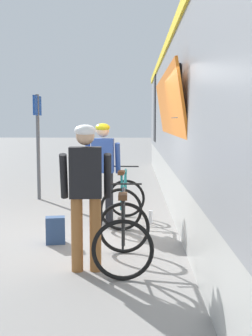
{
  "coord_description": "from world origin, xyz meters",
  "views": [
    {
      "loc": [
        0.61,
        -6.58,
        1.8
      ],
      "look_at": [
        0.47,
        0.28,
        1.05
      ],
      "focal_mm": 45.98,
      "sensor_mm": 36.0,
      "label": 1
    }
  ],
  "objects_px": {
    "backpack_on_platform": "(55,230)",
    "platform_sign_post": "(38,129)",
    "cyclist_far_in_blue": "(103,164)",
    "bicycle_near_black": "(123,234)",
    "cyclist_near_in_dark": "(86,185)",
    "bicycle_far_teal": "(124,201)",
    "water_bottle_near_the_bikes": "(151,217)"
  },
  "relations": [
    {
      "from": "backpack_on_platform",
      "to": "platform_sign_post",
      "type": "xyz_separation_m",
      "value": [
        -1.05,
        3.61,
        1.42
      ]
    },
    {
      "from": "cyclist_far_in_blue",
      "to": "bicycle_near_black",
      "type": "bearing_deg",
      "value": -79.58
    },
    {
      "from": "cyclist_near_in_dark",
      "to": "cyclist_far_in_blue",
      "type": "xyz_separation_m",
      "value": [
        0.02,
        2.49,
        0.0
      ]
    },
    {
      "from": "cyclist_far_in_blue",
      "to": "bicycle_far_teal",
      "type": "distance_m",
      "value": 0.75
    },
    {
      "from": "cyclist_near_in_dark",
      "to": "bicycle_near_black",
      "type": "distance_m",
      "value": 0.81
    },
    {
      "from": "bicycle_far_teal",
      "to": "backpack_on_platform",
      "type": "relative_size",
      "value": 2.78
    },
    {
      "from": "cyclist_far_in_blue",
      "to": "platform_sign_post",
      "type": "xyz_separation_m",
      "value": [
        -1.65,
        2.27,
        0.57
      ]
    },
    {
      "from": "cyclist_far_in_blue",
      "to": "bicycle_near_black",
      "type": "height_order",
      "value": "cyclist_far_in_blue"
    },
    {
      "from": "cyclist_far_in_blue",
      "to": "backpack_on_platform",
      "type": "relative_size",
      "value": 4.4
    },
    {
      "from": "bicycle_near_black",
      "to": "platform_sign_post",
      "type": "xyz_separation_m",
      "value": [
        -2.08,
        4.57,
        1.22
      ]
    },
    {
      "from": "backpack_on_platform",
      "to": "water_bottle_near_the_bikes",
      "type": "relative_size",
      "value": 1.84
    },
    {
      "from": "bicycle_far_teal",
      "to": "water_bottle_near_the_bikes",
      "type": "distance_m",
      "value": 0.57
    },
    {
      "from": "bicycle_far_teal",
      "to": "platform_sign_post",
      "type": "relative_size",
      "value": 0.46
    },
    {
      "from": "cyclist_near_in_dark",
      "to": "cyclist_far_in_blue",
      "type": "relative_size",
      "value": 1.0
    },
    {
      "from": "bicycle_near_black",
      "to": "water_bottle_near_the_bikes",
      "type": "xyz_separation_m",
      "value": [
        0.42,
        2.3,
        -0.29
      ]
    },
    {
      "from": "cyclist_far_in_blue",
      "to": "bicycle_far_teal",
      "type": "relative_size",
      "value": 1.58
    },
    {
      "from": "cyclist_near_in_dark",
      "to": "bicycle_far_teal",
      "type": "relative_size",
      "value": 1.58
    },
    {
      "from": "cyclist_far_in_blue",
      "to": "platform_sign_post",
      "type": "height_order",
      "value": "platform_sign_post"
    },
    {
      "from": "bicycle_far_teal",
      "to": "cyclist_far_in_blue",
      "type": "bearing_deg",
      "value": 169.37
    },
    {
      "from": "bicycle_far_teal",
      "to": "platform_sign_post",
      "type": "distance_m",
      "value": 3.32
    },
    {
      "from": "cyclist_far_in_blue",
      "to": "water_bottle_near_the_bikes",
      "type": "bearing_deg",
      "value": -0.25
    },
    {
      "from": "cyclist_near_in_dark",
      "to": "bicycle_far_teal",
      "type": "distance_m",
      "value": 2.54
    },
    {
      "from": "platform_sign_post",
      "to": "bicycle_near_black",
      "type": "bearing_deg",
      "value": -65.56
    },
    {
      "from": "cyclist_near_in_dark",
      "to": "backpack_on_platform",
      "type": "bearing_deg",
      "value": 117.16
    },
    {
      "from": "bicycle_far_teal",
      "to": "platform_sign_post",
      "type": "height_order",
      "value": "platform_sign_post"
    },
    {
      "from": "cyclist_far_in_blue",
      "to": "bicycle_near_black",
      "type": "distance_m",
      "value": 2.43
    },
    {
      "from": "bicycle_far_teal",
      "to": "bicycle_near_black",
      "type": "bearing_deg",
      "value": -88.55
    },
    {
      "from": "bicycle_near_black",
      "to": "bicycle_far_teal",
      "type": "height_order",
      "value": "same"
    },
    {
      "from": "bicycle_far_teal",
      "to": "water_bottle_near_the_bikes",
      "type": "relative_size",
      "value": 5.11
    },
    {
      "from": "cyclist_far_in_blue",
      "to": "backpack_on_platform",
      "type": "distance_m",
      "value": 1.7
    },
    {
      "from": "water_bottle_near_the_bikes",
      "to": "platform_sign_post",
      "type": "bearing_deg",
      "value": 137.73
    },
    {
      "from": "cyclist_far_in_blue",
      "to": "water_bottle_near_the_bikes",
      "type": "xyz_separation_m",
      "value": [
        0.85,
        -0.0,
        -0.95
      ]
    }
  ]
}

